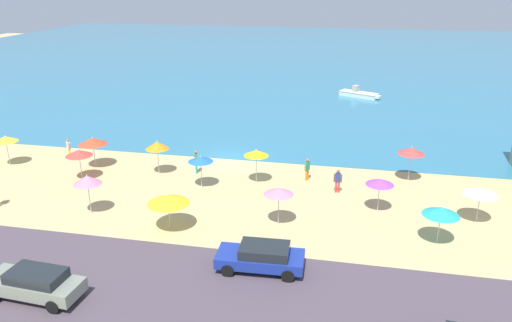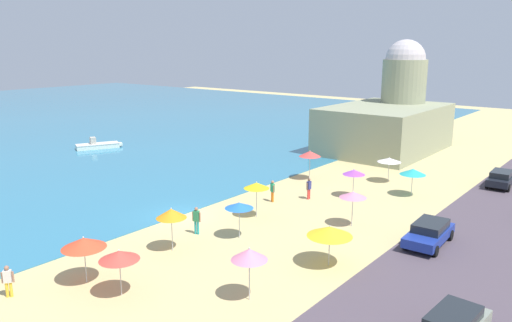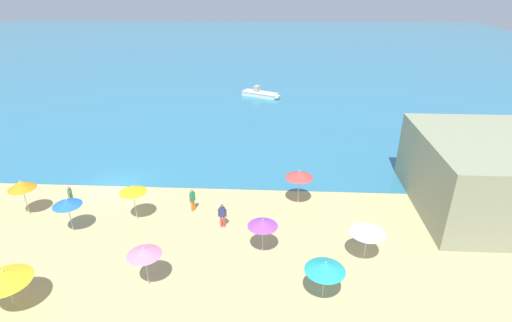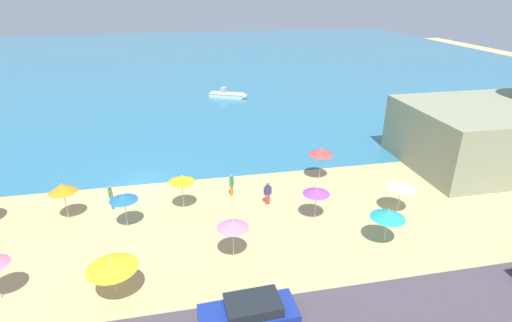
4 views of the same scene
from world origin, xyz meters
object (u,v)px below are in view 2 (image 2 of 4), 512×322
(parked_car_0, at_px, (429,233))
(beach_umbrella_8, at_px, (310,154))
(beach_umbrella_1, at_px, (354,172))
(beach_umbrella_2, at_px, (249,254))
(beach_umbrella_0, at_px, (171,213))
(parked_car_3, at_px, (501,178))
(beach_umbrella_5, at_px, (119,255))
(beach_umbrella_9, at_px, (389,160))
(bather_4, at_px, (309,187))
(skiff_nearshore, at_px, (98,145))
(bather_2, at_px, (8,280))
(beach_umbrella_4, at_px, (257,186))
(beach_umbrella_10, at_px, (413,172))
(bather_0, at_px, (273,190))
(beach_umbrella_12, at_px, (84,243))
(bather_3, at_px, (196,219))
(beach_umbrella_7, at_px, (239,206))
(beach_umbrella_11, at_px, (353,195))
(harbor_fortress, at_px, (391,117))
(beach_umbrella_6, at_px, (330,231))

(parked_car_0, bearing_deg, beach_umbrella_8, 58.97)
(beach_umbrella_1, bearing_deg, beach_umbrella_2, -167.33)
(beach_umbrella_0, bearing_deg, beach_umbrella_2, -103.07)
(beach_umbrella_2, xyz_separation_m, parked_car_3, (27.97, -4.43, -1.49))
(beach_umbrella_5, relative_size, beach_umbrella_9, 1.06)
(bather_4, distance_m, skiff_nearshore, 29.60)
(beach_umbrella_1, xyz_separation_m, bather_2, (-24.62, 5.08, -1.12))
(beach_umbrella_2, distance_m, parked_car_0, 12.58)
(beach_umbrella_4, height_order, beach_umbrella_8, beach_umbrella_8)
(beach_umbrella_10, distance_m, bather_0, 11.24)
(beach_umbrella_12, height_order, bather_3, beach_umbrella_12)
(beach_umbrella_9, bearing_deg, skiff_nearshore, 102.93)
(beach_umbrella_10, bearing_deg, parked_car_3, -34.91)
(beach_umbrella_12, bearing_deg, bather_4, -3.44)
(bather_3, bearing_deg, beach_umbrella_2, -118.98)
(beach_umbrella_0, xyz_separation_m, beach_umbrella_7, (3.92, -1.77, -0.17))
(beach_umbrella_1, height_order, beach_umbrella_5, beach_umbrella_5)
(beach_umbrella_2, height_order, beach_umbrella_9, beach_umbrella_2)
(beach_umbrella_0, bearing_deg, bather_3, 15.44)
(beach_umbrella_4, distance_m, bather_3, 5.10)
(bather_0, height_order, bather_4, bather_0)
(beach_umbrella_11, xyz_separation_m, harbor_fortress, (25.51, 8.81, 1.56))
(beach_umbrella_6, xyz_separation_m, beach_umbrella_8, (14.39, 10.48, 0.39))
(beach_umbrella_5, bearing_deg, bather_4, 4.20)
(beach_umbrella_0, xyz_separation_m, beach_umbrella_6, (3.96, -8.11, -0.33))
(bather_0, bearing_deg, harbor_fortress, 3.63)
(beach_umbrella_5, height_order, beach_umbrella_6, beach_umbrella_5)
(beach_umbrella_12, bearing_deg, bather_2, 153.89)
(beach_umbrella_2, height_order, harbor_fortress, harbor_fortress)
(beach_umbrella_2, distance_m, beach_umbrella_4, 11.53)
(beach_umbrella_7, xyz_separation_m, bather_0, (7.17, 2.80, -1.16))
(beach_umbrella_2, relative_size, bather_4, 1.57)
(bather_2, distance_m, parked_car_0, 22.91)
(beach_umbrella_7, xyz_separation_m, skiff_nearshore, (10.58, 30.57, -1.70))
(beach_umbrella_2, xyz_separation_m, beach_umbrella_6, (5.63, -0.96, -0.34))
(beach_umbrella_0, relative_size, bather_4, 1.56)
(beach_umbrella_1, relative_size, beach_umbrella_10, 1.01)
(beach_umbrella_6, bearing_deg, harbor_fortress, 18.67)
(beach_umbrella_11, height_order, skiff_nearshore, beach_umbrella_11)
(beach_umbrella_8, relative_size, bather_3, 1.48)
(beach_umbrella_9, distance_m, parked_car_0, 14.23)
(bather_0, xyz_separation_m, parked_car_0, (-0.98, -12.39, -0.14))
(beach_umbrella_5, distance_m, bather_2, 5.41)
(beach_umbrella_6, xyz_separation_m, beach_umbrella_7, (-0.05, 6.35, 0.16))
(beach_umbrella_10, bearing_deg, beach_umbrella_0, 160.94)
(beach_umbrella_10, bearing_deg, beach_umbrella_1, 132.57)
(beach_umbrella_5, xyz_separation_m, parked_car_3, (31.48, -9.46, -1.26))
(beach_umbrella_9, relative_size, bather_4, 1.33)
(parked_car_0, bearing_deg, bather_4, 72.82)
(beach_umbrella_8, distance_m, beach_umbrella_12, 23.87)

